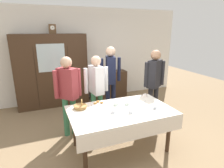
% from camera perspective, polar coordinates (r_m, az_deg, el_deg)
% --- Properties ---
extents(ground_plane, '(12.00, 12.00, 0.00)m').
position_cam_1_polar(ground_plane, '(3.75, 1.20, -17.42)').
color(ground_plane, '#846B4C').
rests_on(ground_plane, ground).
extents(back_wall, '(6.40, 0.10, 2.70)m').
position_cam_1_polar(back_wall, '(5.69, -9.35, 8.79)').
color(back_wall, silver).
rests_on(back_wall, ground).
extents(dining_table, '(1.76, 1.07, 0.76)m').
position_cam_1_polar(dining_table, '(3.22, 2.93, -9.70)').
color(dining_table, '#3D2819').
rests_on(dining_table, ground).
extents(wall_cabinet, '(1.88, 0.46, 1.98)m').
position_cam_1_polar(wall_cabinet, '(5.34, -17.92, 3.78)').
color(wall_cabinet, '#3D2819').
rests_on(wall_cabinet, ground).
extents(mantel_clock, '(0.18, 0.11, 0.24)m').
position_cam_1_polar(mantel_clock, '(5.23, -17.88, 15.82)').
color(mantel_clock, brown).
rests_on(mantel_clock, wall_cabinet).
extents(bookshelf_low, '(1.14, 0.35, 0.83)m').
position_cam_1_polar(bookshelf_low, '(5.87, -1.11, -0.12)').
color(bookshelf_low, '#3D2819').
rests_on(bookshelf_low, ground).
extents(book_stack, '(0.13, 0.21, 0.06)m').
position_cam_1_polar(book_stack, '(5.76, -1.14, 4.15)').
color(book_stack, '#2D5184').
rests_on(book_stack, bookshelf_low).
extents(tea_cup_near_left, '(0.13, 0.13, 0.06)m').
position_cam_1_polar(tea_cup_near_left, '(3.84, 10.14, -3.57)').
color(tea_cup_near_left, white).
rests_on(tea_cup_near_left, dining_table).
extents(tea_cup_front_edge, '(0.13, 0.13, 0.06)m').
position_cam_1_polar(tea_cup_front_edge, '(3.34, 13.00, -6.86)').
color(tea_cup_front_edge, white).
rests_on(tea_cup_front_edge, dining_table).
extents(tea_cup_far_right, '(0.13, 0.13, 0.06)m').
position_cam_1_polar(tea_cup_far_right, '(3.38, 1.24, -6.09)').
color(tea_cup_far_right, silver).
rests_on(tea_cup_far_right, dining_table).
extents(tea_cup_mid_left, '(0.13, 0.13, 0.06)m').
position_cam_1_polar(tea_cup_mid_left, '(3.09, 0.47, -8.33)').
color(tea_cup_mid_left, white).
rests_on(tea_cup_mid_left, dining_table).
extents(tea_cup_near_right, '(0.13, 0.13, 0.06)m').
position_cam_1_polar(tea_cup_near_right, '(3.41, 4.74, -5.93)').
color(tea_cup_near_right, silver).
rests_on(tea_cup_near_right, dining_table).
extents(tea_cup_mid_right, '(0.13, 0.13, 0.06)m').
position_cam_1_polar(tea_cup_mid_right, '(3.10, 5.79, -8.33)').
color(tea_cup_mid_right, white).
rests_on(tea_cup_mid_right, dining_table).
extents(bread_basket, '(0.24, 0.24, 0.16)m').
position_cam_1_polar(bread_basket, '(3.29, -9.70, -6.82)').
color(bread_basket, '#9E7542').
rests_on(bread_basket, dining_table).
extents(pastry_plate, '(0.28, 0.28, 0.05)m').
position_cam_1_polar(pastry_plate, '(3.44, -4.18, -5.97)').
color(pastry_plate, white).
rests_on(pastry_plate, dining_table).
extents(spoon_mid_right, '(0.12, 0.02, 0.01)m').
position_cam_1_polar(spoon_mid_right, '(3.60, 9.83, -5.30)').
color(spoon_mid_right, silver).
rests_on(spoon_mid_right, dining_table).
extents(spoon_far_right, '(0.12, 0.02, 0.01)m').
position_cam_1_polar(spoon_far_right, '(3.26, 17.00, -8.17)').
color(spoon_far_right, silver).
rests_on(spoon_far_right, dining_table).
extents(person_behind_table_right, '(0.52, 0.36, 1.66)m').
position_cam_1_polar(person_behind_table_right, '(4.30, 12.85, 1.56)').
color(person_behind_table_right, '#232328').
rests_on(person_behind_table_right, ground).
extents(person_behind_table_left, '(0.52, 0.40, 1.71)m').
position_cam_1_polar(person_behind_table_left, '(4.43, -0.44, 2.87)').
color(person_behind_table_left, '#191E38').
rests_on(person_behind_table_left, ground).
extents(person_near_right_end, '(0.52, 0.40, 1.61)m').
position_cam_1_polar(person_near_right_end, '(3.67, -13.36, -1.61)').
color(person_near_right_end, '#33704C').
rests_on(person_near_right_end, ground).
extents(person_by_cabinet, '(0.52, 0.39, 1.58)m').
position_cam_1_polar(person_by_cabinet, '(3.92, -4.80, -0.40)').
color(person_by_cabinet, '#33704C').
rests_on(person_by_cabinet, ground).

